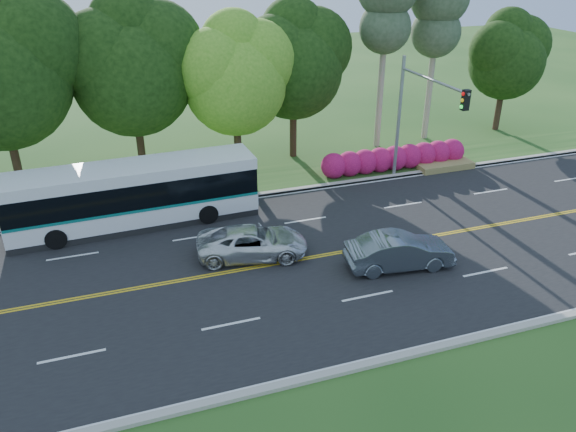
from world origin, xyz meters
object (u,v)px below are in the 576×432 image
object	(u,v)px
transit_bus	(134,196)
sedan	(399,251)
traffic_signal	(418,107)
suv	(252,242)

from	to	relation	value
transit_bus	sedan	bearing A→B (deg)	-39.47
traffic_signal	suv	bearing A→B (deg)	-157.01
traffic_signal	transit_bus	size ratio (longest dim) A/B	0.59
transit_bus	suv	size ratio (longest dim) A/B	2.43
transit_bus	suv	bearing A→B (deg)	-48.99
transit_bus	sedan	size ratio (longest dim) A/B	2.59
sedan	suv	size ratio (longest dim) A/B	0.94
sedan	suv	world-z (taller)	sedan
traffic_signal	sedan	bearing A→B (deg)	-123.13
traffic_signal	transit_bus	bearing A→B (deg)	178.49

